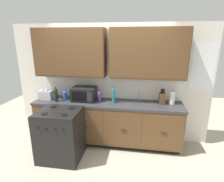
{
  "coord_description": "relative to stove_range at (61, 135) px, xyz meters",
  "views": [
    {
      "loc": [
        0.64,
        -3.12,
        2.16
      ],
      "look_at": [
        0.11,
        0.27,
        1.18
      ],
      "focal_mm": 29.01,
      "sensor_mm": 36.0,
      "label": 1
    }
  ],
  "objects": [
    {
      "name": "bottle_teal",
      "position": [
        0.9,
        0.62,
        0.62
      ],
      "size": [
        0.06,
        0.06,
        0.34
      ],
      "color": "#1E707A",
      "rests_on": "counter_run"
    },
    {
      "name": "bottle_dark",
      "position": [
        -0.28,
        0.52,
        0.6
      ],
      "size": [
        0.08,
        0.08,
        0.3
      ],
      "color": "black",
      "rests_on": "counter_run"
    },
    {
      "name": "ground_plane",
      "position": [
        0.76,
        0.33,
        -0.47
      ],
      "size": [
        8.0,
        8.0,
        0.0
      ],
      "primitive_type": "plane",
      "color": "#B2A893"
    },
    {
      "name": "toaster",
      "position": [
        -0.56,
        0.62,
        0.55
      ],
      "size": [
        0.28,
        0.18,
        0.19
      ],
      "color": "#B7B7BC",
      "rests_on": "counter_run"
    },
    {
      "name": "bottle_blue",
      "position": [
        -0.14,
        0.63,
        0.56
      ],
      "size": [
        0.08,
        0.08,
        0.22
      ],
      "color": "blue",
      "rests_on": "counter_run"
    },
    {
      "name": "knife_block",
      "position": [
        1.85,
        0.71,
        0.57
      ],
      "size": [
        0.11,
        0.14,
        0.31
      ],
      "color": "#52361E",
      "rests_on": "counter_run"
    },
    {
      "name": "wall_unit",
      "position": [
        0.76,
        0.83,
        1.19
      ],
      "size": [
        4.19,
        0.4,
        2.48
      ],
      "color": "white",
      "rests_on": "ground_plane"
    },
    {
      "name": "stove_range",
      "position": [
        0.0,
        0.0,
        0.0
      ],
      "size": [
        0.76,
        0.68,
        0.95
      ],
      "color": "black",
      "rests_on": "ground_plane"
    },
    {
      "name": "microwave",
      "position": [
        0.27,
        0.67,
        0.59
      ],
      "size": [
        0.48,
        0.37,
        0.28
      ],
      "color": "black",
      "rests_on": "counter_run"
    },
    {
      "name": "bottle_violet",
      "position": [
        0.6,
        0.62,
        0.57
      ],
      "size": [
        0.07,
        0.07,
        0.24
      ],
      "color": "#663384",
      "rests_on": "counter_run"
    },
    {
      "name": "sink_faucet",
      "position": [
        1.4,
        0.84,
        0.55
      ],
      "size": [
        0.02,
        0.02,
        0.2
      ],
      "primitive_type": "cylinder",
      "color": "#B2B5BA",
      "rests_on": "counter_run"
    },
    {
      "name": "counter_run",
      "position": [
        0.76,
        0.63,
        0.0
      ],
      "size": [
        3.02,
        0.64,
        0.93
      ],
      "color": "black",
      "rests_on": "ground_plane"
    },
    {
      "name": "paper_towel_roll",
      "position": [
        2.04,
        0.74,
        0.58
      ],
      "size": [
        0.12,
        0.12,
        0.26
      ],
      "primitive_type": "cylinder",
      "color": "white",
      "rests_on": "counter_run"
    }
  ]
}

